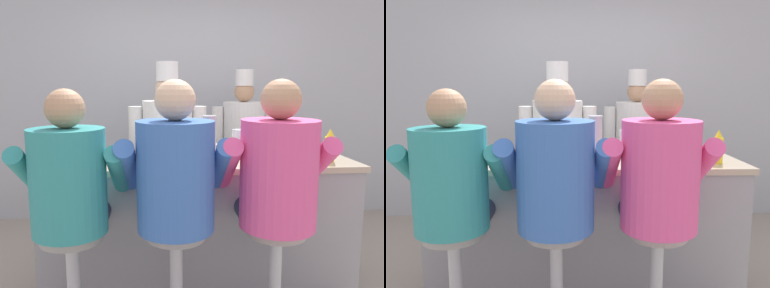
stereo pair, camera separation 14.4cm
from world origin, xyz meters
TOP-DOWN VIEW (x-y plane):
  - wall_back at (0.00, 1.98)m, footprint 10.00×0.06m
  - diner_counter at (0.00, 0.33)m, footprint 2.21×0.66m
  - ketchup_bottle_red at (0.42, 0.29)m, footprint 0.07×0.07m
  - mustard_bottle_yellow at (0.90, 0.18)m, footprint 0.07×0.07m
  - hot_sauce_bottle_orange at (0.70, 0.12)m, footprint 0.03×0.03m
  - water_pitcher_clear at (0.32, 0.48)m, footprint 0.14×0.12m
  - breakfast_plate at (-0.53, 0.25)m, footprint 0.25×0.25m
  - cereal_bowl at (-0.08, 0.13)m, footprint 0.14×0.14m
  - coffee_mug_tan at (0.17, 0.42)m, footprint 0.13×0.09m
  - cup_stack_steel at (0.07, 0.31)m, footprint 0.10×0.10m
  - napkin_dispenser_chrome at (0.55, 0.18)m, footprint 0.11×0.07m
  - diner_seated_teal at (-0.77, -0.26)m, footprint 0.61×0.61m
  - diner_seated_blue at (-0.19, -0.26)m, footprint 0.65×0.64m
  - diner_seated_pink at (0.39, -0.26)m, footprint 0.65×0.65m
  - cook_in_whites_near at (-0.22, 0.91)m, footprint 0.67×0.43m
  - cook_in_whites_far at (0.55, 1.41)m, footprint 0.65×0.42m

SIDE VIEW (x-z plane):
  - diner_counter at x=0.00m, z-range 0.00..0.98m
  - cook_in_whites_far at x=0.55m, z-range 0.08..1.75m
  - cook_in_whites_near at x=-0.22m, z-range 0.08..1.79m
  - diner_seated_teal at x=-0.77m, z-range 0.20..1.70m
  - diner_seated_blue at x=-0.19m, z-range 0.20..1.74m
  - diner_seated_pink at x=0.39m, z-range 0.20..1.75m
  - breakfast_plate at x=-0.53m, z-range 0.97..1.02m
  - cereal_bowl at x=-0.08m, z-range 0.98..1.03m
  - coffee_mug_tan at x=0.17m, z-range 0.98..1.08m
  - napkin_dispenser_chrome at x=0.55m, z-range 0.98..1.11m
  - hot_sauce_bottle_orange at x=0.70m, z-range 0.98..1.12m
  - water_pitcher_clear at x=0.32m, z-range 0.98..1.18m
  - mustard_bottle_yellow at x=0.90m, z-range 0.97..1.20m
  - ketchup_bottle_red at x=0.42m, z-range 0.97..1.21m
  - cup_stack_steel at x=0.07m, z-range 0.98..1.30m
  - wall_back at x=0.00m, z-range 0.00..2.70m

